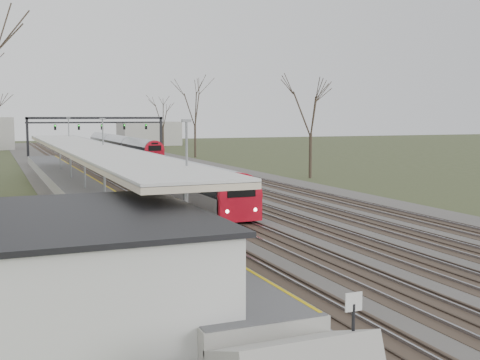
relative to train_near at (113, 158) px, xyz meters
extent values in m
cube|color=#474442|center=(2.50, -2.82, -1.43)|extent=(24.00, 160.00, 0.10)
cube|color=#4C3828|center=(-3.50, -2.82, -1.39)|extent=(2.60, 160.00, 0.06)
cube|color=gray|center=(-4.22, -2.82, -1.32)|extent=(0.07, 160.00, 0.12)
cube|color=gray|center=(-2.78, -2.82, -1.32)|extent=(0.07, 160.00, 0.12)
cube|color=#4C3828|center=(0.00, -2.82, -1.39)|extent=(2.60, 160.00, 0.06)
cube|color=gray|center=(-0.72, -2.82, -1.32)|extent=(0.07, 160.00, 0.12)
cube|color=gray|center=(0.72, -2.82, -1.32)|extent=(0.07, 160.00, 0.12)
cube|color=#4C3828|center=(3.50, -2.82, -1.39)|extent=(2.60, 160.00, 0.06)
cube|color=gray|center=(2.78, -2.82, -1.32)|extent=(0.07, 160.00, 0.12)
cube|color=gray|center=(4.22, -2.82, -1.32)|extent=(0.07, 160.00, 0.12)
cube|color=#4C3828|center=(7.00, -2.82, -1.39)|extent=(2.60, 160.00, 0.06)
cube|color=gray|center=(6.28, -2.82, -1.32)|extent=(0.07, 160.00, 0.12)
cube|color=gray|center=(7.72, -2.82, -1.32)|extent=(0.07, 160.00, 0.12)
cube|color=#4C3828|center=(10.50, -2.82, -1.39)|extent=(2.60, 160.00, 0.06)
cube|color=gray|center=(9.78, -2.82, -1.32)|extent=(0.07, 160.00, 0.12)
cube|color=gray|center=(11.22, -2.82, -1.32)|extent=(0.07, 160.00, 0.12)
cube|color=#9E9B93|center=(-6.55, -20.32, -0.98)|extent=(3.50, 69.00, 1.00)
cylinder|color=slate|center=(-6.55, -47.82, 1.02)|extent=(0.14, 0.14, 3.00)
cylinder|color=slate|center=(-6.55, -39.82, 1.02)|extent=(0.14, 0.14, 3.00)
cylinder|color=slate|center=(-6.55, -31.82, 1.02)|extent=(0.14, 0.14, 3.00)
cylinder|color=slate|center=(-6.55, -23.82, 1.02)|extent=(0.14, 0.14, 3.00)
cylinder|color=slate|center=(-6.55, -15.82, 1.02)|extent=(0.14, 0.14, 3.00)
cylinder|color=slate|center=(-6.55, -7.82, 1.02)|extent=(0.14, 0.14, 3.00)
cube|color=silver|center=(-6.55, -24.82, 2.57)|extent=(4.10, 50.00, 0.12)
cube|color=beige|center=(-6.55, -24.82, 2.40)|extent=(4.10, 50.00, 0.25)
cube|color=silver|center=(-10.00, -49.82, 0.12)|extent=(6.00, 9.00, 3.20)
cube|color=black|center=(-7.50, 27.18, 1.52)|extent=(0.35, 0.35, 6.00)
cube|color=black|center=(13.00, 27.18, 1.52)|extent=(0.35, 0.35, 6.00)
cube|color=black|center=(2.75, 27.18, 4.42)|extent=(21.00, 0.35, 0.35)
cube|color=black|center=(2.75, 27.18, 3.72)|extent=(21.00, 0.25, 0.25)
cube|color=black|center=(-3.50, 26.98, 3.02)|extent=(0.32, 0.22, 0.85)
sphere|color=#0CFF19|center=(-3.50, 26.84, 3.27)|extent=(0.16, 0.16, 0.16)
cube|color=black|center=(0.00, 26.98, 3.02)|extent=(0.32, 0.22, 0.85)
sphere|color=#0CFF19|center=(0.00, 26.84, 3.27)|extent=(0.16, 0.16, 0.16)
cube|color=black|center=(3.50, 26.98, 3.02)|extent=(0.32, 0.22, 0.85)
sphere|color=#0CFF19|center=(3.50, 26.84, 3.27)|extent=(0.16, 0.16, 0.16)
cube|color=black|center=(7.00, 26.98, 3.02)|extent=(0.32, 0.22, 0.85)
sphere|color=#0CFF19|center=(7.00, 26.84, 3.27)|extent=(0.16, 0.16, 0.16)
cube|color=black|center=(10.50, 26.98, 3.02)|extent=(0.32, 0.22, 0.85)
sphere|color=#0CFF19|center=(10.50, 26.84, 3.27)|extent=(0.16, 0.16, 0.16)
cylinder|color=#2D231C|center=(16.50, -15.82, 0.77)|extent=(0.30, 0.30, 4.50)
cube|color=#9EA0A7|center=(0.00, 0.24, -0.38)|extent=(2.55, 75.00, 1.60)
cylinder|color=#9EA0A7|center=(0.00, 0.24, 0.27)|extent=(2.60, 74.70, 2.60)
cube|color=black|center=(0.00, 0.24, 0.37)|extent=(2.62, 74.40, 0.55)
cube|color=#AD0919|center=(0.00, -37.16, -0.43)|extent=(2.55, 0.50, 1.50)
cylinder|color=#AD0919|center=(0.00, -37.11, 0.27)|extent=(2.60, 0.60, 2.60)
cube|color=black|center=(0.00, -37.38, 0.57)|extent=(1.70, 0.12, 0.70)
sphere|color=white|center=(-0.85, -37.36, -0.53)|extent=(0.22, 0.22, 0.22)
sphere|color=white|center=(0.85, -37.36, -0.53)|extent=(0.22, 0.22, 0.22)
cube|color=black|center=(0.00, 0.24, -1.30)|extent=(1.80, 74.00, 0.35)
cube|color=#9EA0A7|center=(7.00, 30.83, -0.38)|extent=(2.55, 45.00, 1.60)
cylinder|color=#9EA0A7|center=(7.00, 30.83, 0.27)|extent=(2.60, 44.70, 2.60)
cube|color=black|center=(7.00, 30.83, 0.37)|extent=(2.62, 44.40, 0.55)
cube|color=#AD0919|center=(7.00, 8.43, -0.43)|extent=(2.55, 0.50, 1.50)
cylinder|color=#AD0919|center=(7.00, 8.48, 0.27)|extent=(2.60, 0.60, 2.60)
cube|color=black|center=(7.00, 8.21, 0.57)|extent=(1.70, 0.12, 0.70)
sphere|color=white|center=(6.15, 8.23, -0.53)|extent=(0.22, 0.22, 0.22)
sphere|color=white|center=(7.85, 8.23, -0.53)|extent=(0.22, 0.22, 0.22)
cube|color=black|center=(7.00, 30.83, -1.30)|extent=(1.80, 44.00, 0.35)
imported|color=#2F505D|center=(-6.41, -44.80, 0.41)|extent=(0.50, 0.69, 1.77)
camera|label=1|loc=(-12.86, -67.94, 4.71)|focal=45.00mm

